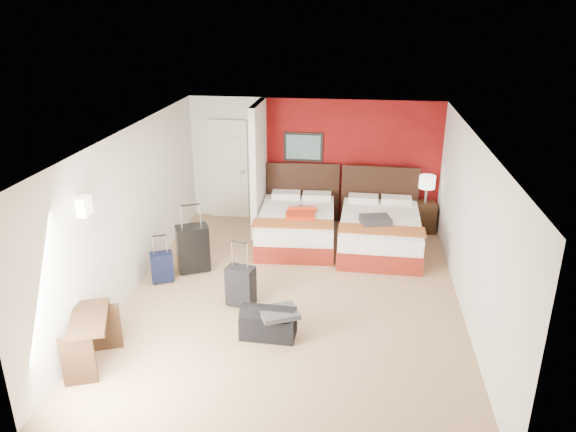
% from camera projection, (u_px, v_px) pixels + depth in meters
% --- Properties ---
extents(ground, '(6.50, 6.50, 0.00)m').
position_uv_depth(ground, '(293.00, 296.00, 8.38)').
color(ground, tan).
rests_on(ground, ground).
extents(room_walls, '(5.02, 6.52, 2.50)m').
position_uv_depth(room_walls, '(223.00, 186.00, 9.41)').
color(room_walls, silver).
rests_on(room_walls, ground).
extents(red_accent_panel, '(3.50, 0.04, 2.50)m').
position_uv_depth(red_accent_panel, '(351.00, 163.00, 10.82)').
color(red_accent_panel, maroon).
rests_on(red_accent_panel, ground).
extents(partition_wall, '(0.12, 1.20, 2.50)m').
position_uv_depth(partition_wall, '(259.00, 168.00, 10.46)').
color(partition_wall, silver).
rests_on(partition_wall, ground).
extents(entry_door, '(0.82, 0.06, 2.05)m').
position_uv_depth(entry_door, '(228.00, 169.00, 11.18)').
color(entry_door, silver).
rests_on(entry_door, ground).
extents(bed_left, '(1.50, 2.06, 0.60)m').
position_uv_depth(bed_left, '(297.00, 227.00, 10.18)').
color(bed_left, white).
rests_on(bed_left, ground).
extents(bed_right, '(1.47, 2.07, 0.61)m').
position_uv_depth(bed_right, '(380.00, 233.00, 9.88)').
color(bed_right, white).
rests_on(bed_right, ground).
extents(red_suitcase_open, '(0.59, 0.77, 0.09)m').
position_uv_depth(red_suitcase_open, '(302.00, 212.00, 9.95)').
color(red_suitcase_open, red).
rests_on(red_suitcase_open, bed_left).
extents(jacket_bundle, '(0.59, 0.51, 0.12)m').
position_uv_depth(jacket_bundle, '(375.00, 220.00, 9.49)').
color(jacket_bundle, '#37373C').
rests_on(jacket_bundle, bed_right).
extents(nightstand, '(0.45, 0.45, 0.59)m').
position_uv_depth(nightstand, '(424.00, 217.00, 10.69)').
color(nightstand, '#321F10').
rests_on(nightstand, ground).
extents(table_lamp, '(0.36, 0.36, 0.55)m').
position_uv_depth(table_lamp, '(426.00, 189.00, 10.48)').
color(table_lamp, beige).
rests_on(table_lamp, nightstand).
extents(suitcase_black, '(0.61, 0.52, 0.78)m').
position_uv_depth(suitcase_black, '(193.00, 250.00, 9.03)').
color(suitcase_black, black).
rests_on(suitcase_black, ground).
extents(suitcase_charcoal, '(0.45, 0.34, 0.59)m').
position_uv_depth(suitcase_charcoal, '(241.00, 287.00, 8.01)').
color(suitcase_charcoal, black).
rests_on(suitcase_charcoal, ground).
extents(suitcase_navy, '(0.40, 0.34, 0.48)m').
position_uv_depth(suitcase_navy, '(162.00, 268.00, 8.72)').
color(suitcase_navy, black).
rests_on(suitcase_navy, ground).
extents(duffel_bag, '(0.74, 0.41, 0.37)m').
position_uv_depth(duffel_bag, '(268.00, 324.00, 7.30)').
color(duffel_bag, black).
rests_on(duffel_bag, ground).
extents(jacket_draped, '(0.61, 0.58, 0.06)m').
position_uv_depth(jacket_draped, '(279.00, 313.00, 7.15)').
color(jacket_draped, '#3A3A3F').
rests_on(jacket_draped, duffel_bag).
extents(desk, '(0.69, 0.94, 0.70)m').
position_uv_depth(desk, '(92.00, 341.00, 6.63)').
color(desk, black).
rests_on(desk, ground).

